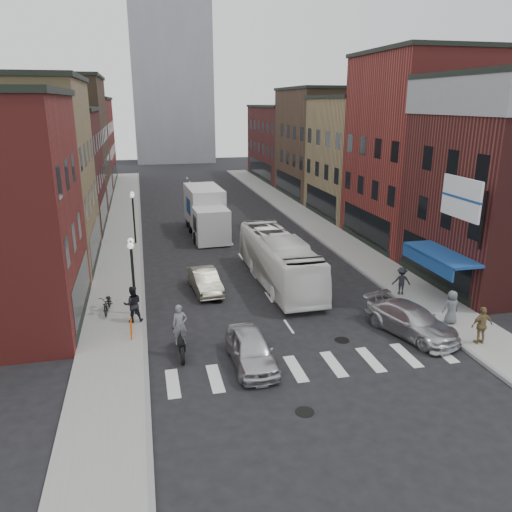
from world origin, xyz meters
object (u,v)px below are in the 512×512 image
at_px(streetlamp_near, 132,263).
at_px(box_truck, 206,212).
at_px(sedan_left_near, 251,350).
at_px(ped_left_solo, 133,304).
at_px(transit_bus, 279,259).
at_px(ped_right_a, 401,281).
at_px(bike_rack, 131,329).
at_px(ped_right_b, 482,325).
at_px(streetlamp_far, 133,208).
at_px(curb_car, 411,321).
at_px(billboard_sign, 463,199).
at_px(motorcycle_rider, 180,332).
at_px(sedan_left_far, 205,281).
at_px(parked_bicycle, 108,303).
at_px(ped_right_c, 451,307).

xyz_separation_m(streetlamp_near, box_truck, (5.85, 15.89, -1.02)).
bearing_deg(sedan_left_near, ped_left_solo, 131.40).
bearing_deg(sedan_left_near, streetlamp_near, 126.17).
height_order(transit_bus, ped_right_a, transit_bus).
distance_m(bike_rack, ped_right_b, 16.07).
relative_size(streetlamp_far, sedan_left_near, 0.98).
bearing_deg(curb_car, ped_right_b, -54.79).
xyz_separation_m(box_truck, curb_car, (6.99, -21.04, -1.18)).
distance_m(billboard_sign, box_truck, 22.29).
distance_m(streetlamp_near, streetlamp_far, 14.00).
xyz_separation_m(transit_bus, ped_right_a, (6.20, -3.76, -0.55)).
xyz_separation_m(motorcycle_rider, ped_right_b, (13.35, -2.22, -0.08)).
bearing_deg(motorcycle_rider, sedan_left_far, 72.64).
distance_m(motorcycle_rider, sedan_left_near, 3.23).
relative_size(streetlamp_near, streetlamp_far, 1.00).
distance_m(transit_bus, ped_right_a, 7.27).
xyz_separation_m(transit_bus, ped_right_b, (6.69, -10.16, -0.47)).
bearing_deg(streetlamp_far, transit_bus, -51.47).
bearing_deg(streetlamp_near, bike_rack, -94.24).
xyz_separation_m(billboard_sign, streetlamp_near, (-15.99, 3.50, -3.22)).
relative_size(parked_bicycle, ped_right_b, 1.05).
distance_m(billboard_sign, ped_right_b, 6.20).
relative_size(billboard_sign, streetlamp_near, 0.90).
bearing_deg(ped_right_a, box_truck, -46.88).
bearing_deg(billboard_sign, parked_bicycle, 166.81).
relative_size(streetlamp_near, motorcycle_rider, 1.73).
relative_size(transit_bus, ped_left_solo, 5.79).
bearing_deg(bike_rack, ped_left_solo, 86.61).
bearing_deg(streetlamp_far, bike_rack, -90.69).
relative_size(motorcycle_rider, parked_bicycle, 1.28).
relative_size(box_truck, parked_bicycle, 4.77).
bearing_deg(ped_right_c, billboard_sign, -118.94).
relative_size(box_truck, curb_car, 1.80).
height_order(sedan_left_far, parked_bicycle, sedan_left_far).
height_order(streetlamp_near, ped_left_solo, streetlamp_near).
height_order(streetlamp_far, motorcycle_rider, streetlamp_far).
bearing_deg(transit_bus, bike_rack, -147.29).
bearing_deg(motorcycle_rider, ped_right_b, -11.53).
relative_size(bike_rack, ped_left_solo, 0.43).
bearing_deg(ped_left_solo, box_truck, -114.05).
bearing_deg(curb_car, motorcycle_rider, 159.51).
height_order(motorcycle_rider, curb_car, motorcycle_rider).
xyz_separation_m(box_truck, ped_left_solo, (-5.94, -16.85, -0.81)).
relative_size(billboard_sign, sedan_left_far, 0.92).
height_order(streetlamp_near, ped_right_c, streetlamp_near).
bearing_deg(parked_bicycle, box_truck, 69.48).
bearing_deg(ped_right_c, sedan_left_near, 11.12).
bearing_deg(billboard_sign, box_truck, 117.61).
bearing_deg(box_truck, ped_right_c, -67.99).
bearing_deg(motorcycle_rider, ped_left_solo, 116.16).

